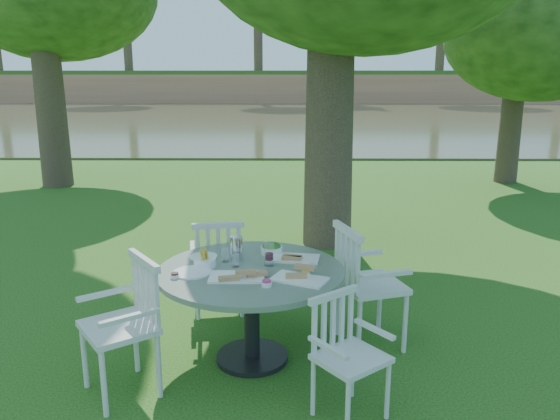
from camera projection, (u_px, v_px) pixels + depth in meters
The scene contains 9 objects.
ground at pixel (280, 297), 5.46m from camera, with size 140.00×140.00×0.00m, color #16410D.
table at pixel (251, 287), 4.12m from camera, with size 1.40×1.40×0.75m.
chair_ne at pixel (360, 277), 4.36m from camera, with size 0.61×0.63×1.01m.
chair_nw at pixel (218, 260), 4.95m from camera, with size 0.52×0.50×0.90m.
chair_sw at pixel (131, 315), 3.75m from camera, with size 0.65×0.65×0.95m.
chair_se at pixel (343, 345), 3.50m from camera, with size 0.56×0.55×0.81m.
tableware at pixel (248, 261), 4.15m from camera, with size 1.14×0.86×0.21m.
river at pixel (285, 119), 27.79m from camera, with size 100.00×28.00×0.12m, color #3A3D24.
far_bank at pixel (290, 10), 43.63m from camera, with size 100.00×18.00×15.20m.
Camera 1 is at (0.06, -5.09, 2.16)m, focal length 35.00 mm.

